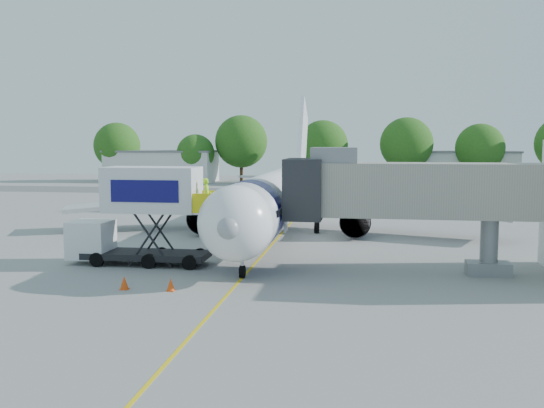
# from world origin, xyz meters

# --- Properties ---
(ground) EXTENTS (160.00, 160.00, 0.00)m
(ground) POSITION_xyz_m (0.00, 0.00, 0.00)
(ground) COLOR gray
(ground) RESTS_ON ground
(guidance_line) EXTENTS (0.15, 70.00, 0.01)m
(guidance_line) POSITION_xyz_m (0.00, 0.00, 0.01)
(guidance_line) COLOR yellow
(guidance_line) RESTS_ON ground
(taxiway_strip) EXTENTS (120.00, 10.00, 0.01)m
(taxiway_strip) POSITION_xyz_m (0.00, 42.00, 0.00)
(taxiway_strip) COLOR #59595B
(taxiway_strip) RESTS_ON ground
(aircraft) EXTENTS (34.17, 37.73, 11.35)m
(aircraft) POSITION_xyz_m (0.00, 4.12, 2.95)
(aircraft) COLOR white
(aircraft) RESTS_ON ground
(jet_bridge) EXTENTS (13.90, 3.20, 6.60)m
(jet_bridge) POSITION_xyz_m (7.99, -7.00, 4.34)
(jet_bridge) COLOR gray
(jet_bridge) RESTS_ON ground
(catering_hiloader) EXTENTS (8.50, 2.44, 5.50)m
(catering_hiloader) POSITION_xyz_m (-6.27, -7.00, 2.76)
(catering_hiloader) COLOR black
(catering_hiloader) RESTS_ON ground
(ground_tug) EXTENTS (4.05, 2.78, 1.47)m
(ground_tug) POSITION_xyz_m (-1.24, -19.46, 0.77)
(ground_tug) COLOR silver
(ground_tug) RESTS_ON ground
(safety_cone_a) EXTENTS (0.38, 0.38, 0.61)m
(safety_cone_a) POSITION_xyz_m (-2.75, -12.66, 0.29)
(safety_cone_a) COLOR #E0430B
(safety_cone_a) RESTS_ON ground
(safety_cone_b) EXTENTS (0.41, 0.41, 0.65)m
(safety_cone_b) POSITION_xyz_m (-5.00, -12.71, 0.31)
(safety_cone_b) COLOR #E0430B
(safety_cone_b) RESTS_ON ground
(outbuilding_left) EXTENTS (18.40, 8.40, 5.30)m
(outbuilding_left) POSITION_xyz_m (-28.00, 60.00, 2.66)
(outbuilding_left) COLOR silver
(outbuilding_left) RESTS_ON ground
(outbuilding_right) EXTENTS (16.40, 7.40, 5.30)m
(outbuilding_right) POSITION_xyz_m (22.00, 62.00, 2.66)
(outbuilding_right) COLOR silver
(outbuilding_right) RESTS_ON ground
(tree_a) EXTENTS (7.85, 7.85, 10.01)m
(tree_a) POSITION_xyz_m (-35.70, 59.40, 6.08)
(tree_a) COLOR #382314
(tree_a) RESTS_ON ground
(tree_b) EXTENTS (6.28, 6.28, 8.00)m
(tree_b) POSITION_xyz_m (-21.66, 58.59, 4.85)
(tree_b) COLOR #382314
(tree_b) RESTS_ON ground
(tree_c) EXTENTS (8.77, 8.77, 11.18)m
(tree_c) POSITION_xyz_m (-14.32, 60.70, 6.79)
(tree_c) COLOR #382314
(tree_c) RESTS_ON ground
(tree_d) EXTENTS (8.00, 8.00, 10.20)m
(tree_d) POSITION_xyz_m (-0.48, 57.96, 6.19)
(tree_d) COLOR #382314
(tree_d) RESTS_ON ground
(tree_e) EXTENTS (8.32, 8.32, 10.61)m
(tree_e) POSITION_xyz_m (12.63, 58.54, 6.44)
(tree_e) COLOR #382314
(tree_e) RESTS_ON ground
(tree_f) EXTENTS (7.51, 7.51, 9.57)m
(tree_f) POSITION_xyz_m (23.76, 58.57, 5.81)
(tree_f) COLOR #382314
(tree_f) RESTS_ON ground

